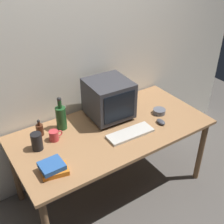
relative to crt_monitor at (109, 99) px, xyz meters
The scene contains 12 objects.
ground_plane 0.96m from the crt_monitor, 115.13° to the right, with size 6.00×6.00×0.00m, color #56514C.
back_wall 0.45m from the crt_monitor, 106.03° to the left, with size 4.00×0.08×2.50m, color silver.
desk 0.34m from the crt_monitor, 115.13° to the right, with size 1.78×0.87×0.74m.
crt_monitor is the anchor object (origin of this frame).
keyboard 0.39m from the crt_monitor, 90.46° to the right, with size 0.42×0.15×0.02m, color beige.
computer_mouse 0.52m from the crt_monitor, 47.65° to the right, with size 0.06×0.10×0.04m, color #3F3F47.
bottle_tall 0.46m from the crt_monitor, behind, with size 0.09×0.09×0.32m.
bottle_short 0.67m from the crt_monitor, behind, with size 0.06×0.06×0.16m.
book_stack 0.86m from the crt_monitor, 151.60° to the right, with size 0.22×0.19×0.08m.
mug 0.60m from the crt_monitor, behind, with size 0.12×0.08×0.09m.
cd_spindle 0.52m from the crt_monitor, 27.37° to the right, with size 0.12×0.12×0.04m, color #595B66.
metal_canister 0.76m from the crt_monitor, behind, with size 0.09×0.09×0.15m, color black.
Camera 1 is at (-1.16, -1.74, 2.24)m, focal length 46.03 mm.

